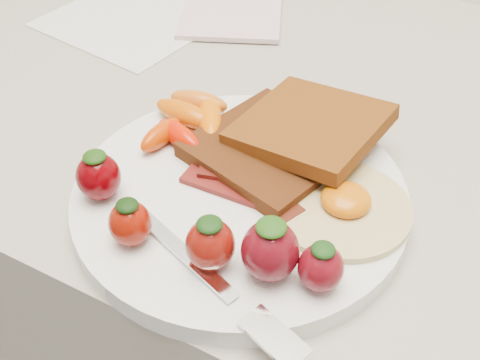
% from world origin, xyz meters
% --- Properties ---
extents(counter, '(2.00, 0.60, 0.90)m').
position_xyz_m(counter, '(0.00, 1.70, 0.45)').
color(counter, gray).
rests_on(counter, ground).
extents(plate, '(0.27, 0.27, 0.02)m').
position_xyz_m(plate, '(-0.03, 1.53, 0.91)').
color(plate, white).
rests_on(plate, counter).
extents(toast_lower, '(0.14, 0.14, 0.01)m').
position_xyz_m(toast_lower, '(-0.03, 1.58, 0.93)').
color(toast_lower, black).
rests_on(toast_lower, plate).
extents(toast_upper, '(0.12, 0.12, 0.03)m').
position_xyz_m(toast_upper, '(-0.00, 1.61, 0.94)').
color(toast_upper, '#421B0E').
rests_on(toast_upper, toast_lower).
extents(fried_egg, '(0.14, 0.14, 0.02)m').
position_xyz_m(fried_egg, '(0.05, 1.55, 0.92)').
color(fried_egg, beige).
rests_on(fried_egg, plate).
extents(bacon_strips, '(0.11, 0.06, 0.01)m').
position_xyz_m(bacon_strips, '(-0.02, 1.54, 0.92)').
color(bacon_strips, '#460A0E').
rests_on(bacon_strips, plate).
extents(baby_carrots, '(0.08, 0.10, 0.02)m').
position_xyz_m(baby_carrots, '(-0.11, 1.58, 0.93)').
color(baby_carrots, '#CD5503').
rests_on(baby_carrots, plate).
extents(strawberries, '(0.22, 0.06, 0.05)m').
position_xyz_m(strawberries, '(-0.02, 1.46, 0.94)').
color(strawberries, '#510004').
rests_on(strawberries, plate).
extents(fork, '(0.17, 0.07, 0.00)m').
position_xyz_m(fork, '(0.01, 1.44, 0.92)').
color(fork, silver).
rests_on(fork, plate).
extents(paper_sheet, '(0.22, 0.28, 0.00)m').
position_xyz_m(paper_sheet, '(-0.30, 1.79, 0.90)').
color(paper_sheet, silver).
rests_on(paper_sheet, counter).
extents(notepad, '(0.18, 0.21, 0.01)m').
position_xyz_m(notepad, '(-0.21, 1.84, 0.91)').
color(notepad, beige).
rests_on(notepad, paper_sheet).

